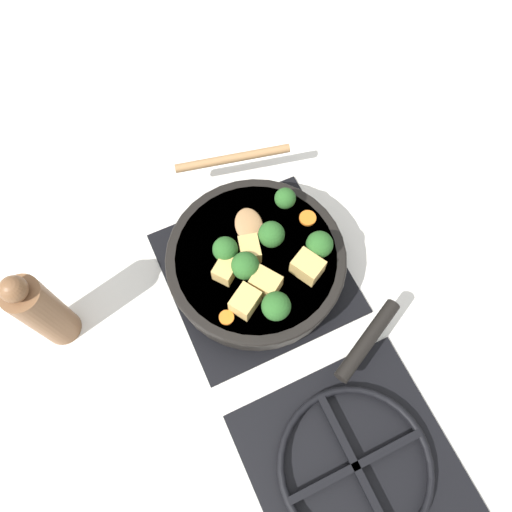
% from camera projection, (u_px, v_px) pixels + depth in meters
% --- Properties ---
extents(ground_plane, '(2.40, 2.40, 0.00)m').
position_uv_depth(ground_plane, '(256.00, 273.00, 0.91)').
color(ground_plane, white).
extents(front_burner_grate, '(0.31, 0.31, 0.03)m').
position_uv_depth(front_burner_grate, '(256.00, 271.00, 0.90)').
color(front_burner_grate, black).
rests_on(front_burner_grate, ground_plane).
extents(rear_burner_grate, '(0.31, 0.31, 0.03)m').
position_uv_depth(rear_burner_grate, '(354.00, 466.00, 0.77)').
color(rear_burner_grate, black).
rests_on(rear_burner_grate, ground_plane).
extents(skillet_pan, '(0.33, 0.40, 0.05)m').
position_uv_depth(skillet_pan, '(257.00, 262.00, 0.86)').
color(skillet_pan, black).
rests_on(skillet_pan, front_burner_grate).
extents(wooden_spoon, '(0.21, 0.21, 0.02)m').
position_uv_depth(wooden_spoon, '(240.00, 188.00, 0.89)').
color(wooden_spoon, '#A87A4C').
rests_on(wooden_spoon, skillet_pan).
extents(tofu_cube_center_large, '(0.05, 0.06, 0.04)m').
position_uv_depth(tofu_cube_center_large, '(266.00, 283.00, 0.80)').
color(tofu_cube_center_large, tan).
rests_on(tofu_cube_center_large, skillet_pan).
extents(tofu_cube_near_handle, '(0.06, 0.06, 0.04)m').
position_uv_depth(tofu_cube_near_handle, '(308.00, 267.00, 0.81)').
color(tofu_cube_near_handle, tan).
rests_on(tofu_cube_near_handle, skillet_pan).
extents(tofu_cube_east_chunk, '(0.04, 0.05, 0.03)m').
position_uv_depth(tofu_cube_east_chunk, '(250.00, 249.00, 0.83)').
color(tofu_cube_east_chunk, tan).
rests_on(tofu_cube_east_chunk, skillet_pan).
extents(tofu_cube_west_chunk, '(0.06, 0.05, 0.04)m').
position_uv_depth(tofu_cube_west_chunk, '(245.00, 301.00, 0.79)').
color(tofu_cube_west_chunk, tan).
rests_on(tofu_cube_west_chunk, skillet_pan).
extents(tofu_cube_back_piece, '(0.05, 0.05, 0.03)m').
position_uv_depth(tofu_cube_back_piece, '(226.00, 270.00, 0.81)').
color(tofu_cube_back_piece, tan).
rests_on(tofu_cube_back_piece, skillet_pan).
extents(broccoli_floret_near_spoon, '(0.04, 0.04, 0.04)m').
position_uv_depth(broccoli_floret_near_spoon, '(285.00, 198.00, 0.86)').
color(broccoli_floret_near_spoon, '#709956').
rests_on(broccoli_floret_near_spoon, skillet_pan).
extents(broccoli_floret_center_top, '(0.05, 0.05, 0.05)m').
position_uv_depth(broccoli_floret_center_top, '(319.00, 245.00, 0.82)').
color(broccoli_floret_center_top, '#709956').
rests_on(broccoli_floret_center_top, skillet_pan).
extents(broccoli_floret_east_rim, '(0.04, 0.04, 0.05)m').
position_uv_depth(broccoli_floret_east_rim, '(225.00, 249.00, 0.82)').
color(broccoli_floret_east_rim, '#709956').
rests_on(broccoli_floret_east_rim, skillet_pan).
extents(broccoli_floret_west_rim, '(0.04, 0.04, 0.05)m').
position_uv_depth(broccoli_floret_west_rim, '(271.00, 235.00, 0.83)').
color(broccoli_floret_west_rim, '#709956').
rests_on(broccoli_floret_west_rim, skillet_pan).
extents(broccoli_floret_north_edge, '(0.05, 0.05, 0.05)m').
position_uv_depth(broccoli_floret_north_edge, '(276.00, 306.00, 0.77)').
color(broccoli_floret_north_edge, '#709956').
rests_on(broccoli_floret_north_edge, skillet_pan).
extents(broccoli_floret_south_cluster, '(0.05, 0.05, 0.05)m').
position_uv_depth(broccoli_floret_south_cluster, '(245.00, 266.00, 0.80)').
color(broccoli_floret_south_cluster, '#709956').
rests_on(broccoli_floret_south_cluster, skillet_pan).
extents(carrot_slice_orange_thin, '(0.03, 0.03, 0.01)m').
position_uv_depth(carrot_slice_orange_thin, '(308.00, 218.00, 0.87)').
color(carrot_slice_orange_thin, orange).
rests_on(carrot_slice_orange_thin, skillet_pan).
extents(carrot_slice_near_center, '(0.02, 0.02, 0.01)m').
position_uv_depth(carrot_slice_near_center, '(227.00, 317.00, 0.79)').
color(carrot_slice_near_center, orange).
rests_on(carrot_slice_near_center, skillet_pan).
extents(pepper_mill, '(0.06, 0.06, 0.22)m').
position_uv_depth(pepper_mill, '(42.00, 311.00, 0.78)').
color(pepper_mill, brown).
rests_on(pepper_mill, ground_plane).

